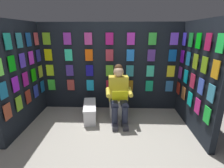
% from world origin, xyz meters
% --- Properties ---
extents(ground_plane, '(30.00, 30.00, 0.00)m').
position_xyz_m(ground_plane, '(0.00, 0.00, 0.00)').
color(ground_plane, '#9E998E').
extents(display_wall_back, '(3.30, 0.14, 2.02)m').
position_xyz_m(display_wall_back, '(0.00, -1.67, 1.01)').
color(display_wall_back, black).
rests_on(display_wall_back, ground).
extents(display_wall_left, '(0.14, 1.62, 2.02)m').
position_xyz_m(display_wall_left, '(-1.65, -0.81, 1.01)').
color(display_wall_left, black).
rests_on(display_wall_left, ground).
extents(display_wall_right, '(0.14, 1.62, 2.02)m').
position_xyz_m(display_wall_right, '(1.65, -0.81, 1.01)').
color(display_wall_right, black).
rests_on(display_wall_right, ground).
extents(toilet, '(0.43, 0.57, 0.77)m').
position_xyz_m(toilet, '(-0.20, -1.25, 0.33)').
color(toilet, white).
rests_on(toilet, ground).
extents(person_reading, '(0.55, 0.71, 1.19)m').
position_xyz_m(person_reading, '(-0.21, -1.02, 0.60)').
color(person_reading, gold).
rests_on(person_reading, ground).
extents(comic_longbox_near, '(0.36, 0.76, 0.34)m').
position_xyz_m(comic_longbox_near, '(0.40, -1.07, 0.17)').
color(comic_longbox_near, silver).
rests_on(comic_longbox_near, ground).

